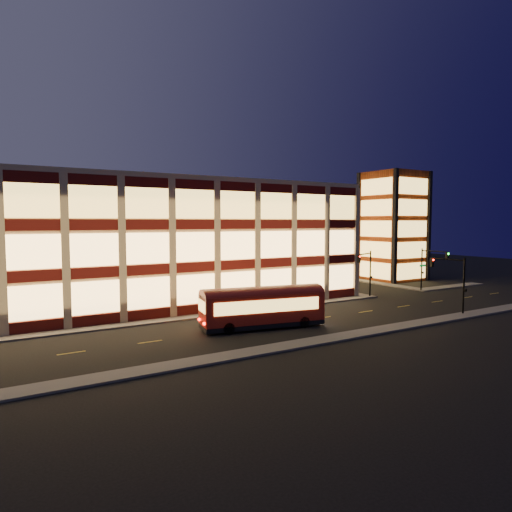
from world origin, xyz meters
TOP-DOWN VIEW (x-y plane):
  - ground at (0.00, 0.00)m, footprint 200.00×200.00m
  - sidewalk_office_south at (-3.00, 1.00)m, footprint 54.00×2.00m
  - sidewalk_office_east at (23.00, 17.00)m, footprint 2.00×30.00m
  - sidewalk_tower_south at (40.00, 1.00)m, footprint 14.00×2.00m
  - sidewalk_tower_west at (34.00, 17.00)m, footprint 2.00×30.00m
  - sidewalk_near at (0.00, -13.00)m, footprint 100.00×2.00m
  - office_building at (-2.91, 16.91)m, footprint 50.45×30.45m
  - stair_tower at (39.95, 11.95)m, footprint 8.60×8.60m
  - traffic_signal_far at (22.21, 0.24)m, footprint 3.79×1.87m
  - traffic_signal_right at (33.50, -0.62)m, footprint 1.20×4.37m
  - traffic_signal_near at (23.50, -11.03)m, footprint 0.32×4.45m
  - trolley_bus at (2.43, -6.54)m, footprint 11.64×4.94m

SIDE VIEW (x-z plane):
  - ground at x=0.00m, z-range 0.00..0.00m
  - sidewalk_office_south at x=-3.00m, z-range 0.00..0.15m
  - sidewalk_office_east at x=23.00m, z-range 0.00..0.15m
  - sidewalk_tower_south at x=40.00m, z-range 0.00..0.15m
  - sidewalk_tower_west at x=34.00m, z-range 0.00..0.15m
  - sidewalk_near at x=0.00m, z-range 0.00..0.15m
  - trolley_bus at x=2.43m, z-range 0.21..4.04m
  - traffic_signal_right at x=33.50m, z-range 1.10..7.10m
  - traffic_signal_far at x=22.21m, z-range 1.11..7.11m
  - traffic_signal_near at x=23.50m, z-range 1.13..7.13m
  - office_building at x=-2.91m, z-range 0.00..14.50m
  - stair_tower at x=39.95m, z-range -0.01..17.99m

